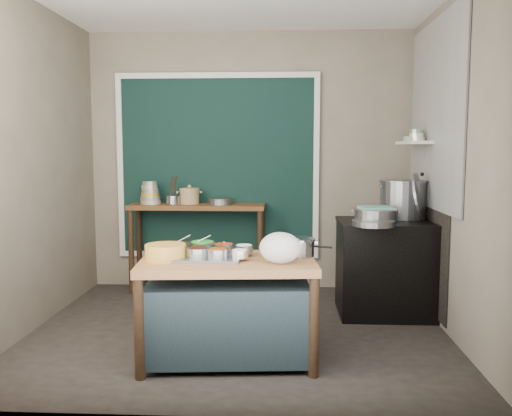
{
  "coord_description": "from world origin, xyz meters",
  "views": [
    {
      "loc": [
        0.37,
        -4.46,
        1.54
      ],
      "look_at": [
        0.14,
        0.25,
        1.02
      ],
      "focal_mm": 38.0,
      "sensor_mm": 36.0,
      "label": 1
    }
  ],
  "objects_px": {
    "prep_table": "(228,310)",
    "steamer": "(375,216)",
    "condiment_tray": "(206,257)",
    "utensil_cup": "(173,200)",
    "yellow_basin": "(166,252)",
    "stock_pot": "(403,199)",
    "ceramic_crock": "(189,197)",
    "saucepan": "(299,247)",
    "back_counter": "(198,248)",
    "stove_block": "(388,269)"
  },
  "relations": [
    {
      "from": "saucepan",
      "to": "utensil_cup",
      "type": "height_order",
      "value": "utensil_cup"
    },
    {
      "from": "back_counter",
      "to": "ceramic_crock",
      "type": "xyz_separation_m",
      "value": [
        -0.09,
        0.02,
        0.55
      ]
    },
    {
      "from": "back_counter",
      "to": "condiment_tray",
      "type": "height_order",
      "value": "back_counter"
    },
    {
      "from": "condiment_tray",
      "to": "saucepan",
      "type": "height_order",
      "value": "saucepan"
    },
    {
      "from": "stove_block",
      "to": "utensil_cup",
      "type": "height_order",
      "value": "utensil_cup"
    },
    {
      "from": "condiment_tray",
      "to": "ceramic_crock",
      "type": "height_order",
      "value": "ceramic_crock"
    },
    {
      "from": "condiment_tray",
      "to": "utensil_cup",
      "type": "bearing_deg",
      "value": 108.14
    },
    {
      "from": "stove_block",
      "to": "utensil_cup",
      "type": "xyz_separation_m",
      "value": [
        -2.15,
        0.7,
        0.57
      ]
    },
    {
      "from": "stove_block",
      "to": "stock_pot",
      "type": "xyz_separation_m",
      "value": [
        0.17,
        0.21,
        0.64
      ]
    },
    {
      "from": "yellow_basin",
      "to": "utensil_cup",
      "type": "relative_size",
      "value": 1.86
    },
    {
      "from": "back_counter",
      "to": "prep_table",
      "type": "bearing_deg",
      "value": -74.73
    },
    {
      "from": "saucepan",
      "to": "back_counter",
      "type": "bearing_deg",
      "value": 140.9
    },
    {
      "from": "ceramic_crock",
      "to": "prep_table",
      "type": "bearing_deg",
      "value": -72.55
    },
    {
      "from": "back_counter",
      "to": "yellow_basin",
      "type": "height_order",
      "value": "back_counter"
    },
    {
      "from": "condiment_tray",
      "to": "utensil_cup",
      "type": "relative_size",
      "value": 3.24
    },
    {
      "from": "prep_table",
      "to": "back_counter",
      "type": "distance_m",
      "value": 2.0
    },
    {
      "from": "ceramic_crock",
      "to": "stock_pot",
      "type": "distance_m",
      "value": 2.22
    },
    {
      "from": "yellow_basin",
      "to": "prep_table",
      "type": "bearing_deg",
      "value": 5.02
    },
    {
      "from": "ceramic_crock",
      "to": "steamer",
      "type": "distance_m",
      "value": 2.05
    },
    {
      "from": "saucepan",
      "to": "steamer",
      "type": "xyz_separation_m",
      "value": [
        0.7,
        0.88,
        0.13
      ]
    },
    {
      "from": "yellow_basin",
      "to": "steamer",
      "type": "xyz_separation_m",
      "value": [
        1.66,
        1.07,
        0.14
      ]
    },
    {
      "from": "yellow_basin",
      "to": "utensil_cup",
      "type": "height_order",
      "value": "utensil_cup"
    },
    {
      "from": "prep_table",
      "to": "ceramic_crock",
      "type": "distance_m",
      "value": 2.14
    },
    {
      "from": "ceramic_crock",
      "to": "stock_pot",
      "type": "bearing_deg",
      "value": -14.25
    },
    {
      "from": "condiment_tray",
      "to": "utensil_cup",
      "type": "xyz_separation_m",
      "value": [
        -0.62,
        1.89,
        0.24
      ]
    },
    {
      "from": "saucepan",
      "to": "steamer",
      "type": "distance_m",
      "value": 1.13
    },
    {
      "from": "back_counter",
      "to": "ceramic_crock",
      "type": "height_order",
      "value": "ceramic_crock"
    },
    {
      "from": "condiment_tray",
      "to": "yellow_basin",
      "type": "xyz_separation_m",
      "value": [
        -0.28,
        -0.05,
        0.04
      ]
    },
    {
      "from": "condiment_tray",
      "to": "saucepan",
      "type": "relative_size",
      "value": 2.08
    },
    {
      "from": "condiment_tray",
      "to": "utensil_cup",
      "type": "distance_m",
      "value": 2.0
    },
    {
      "from": "saucepan",
      "to": "utensil_cup",
      "type": "distance_m",
      "value": 2.18
    },
    {
      "from": "saucepan",
      "to": "utensil_cup",
      "type": "relative_size",
      "value": 1.56
    },
    {
      "from": "yellow_basin",
      "to": "stock_pot",
      "type": "bearing_deg",
      "value": 35.96
    },
    {
      "from": "saucepan",
      "to": "stock_pot",
      "type": "relative_size",
      "value": 0.52
    },
    {
      "from": "prep_table",
      "to": "ceramic_crock",
      "type": "bearing_deg",
      "value": 102.71
    },
    {
      "from": "condiment_tray",
      "to": "stock_pot",
      "type": "height_order",
      "value": "stock_pot"
    },
    {
      "from": "condiment_tray",
      "to": "stock_pot",
      "type": "xyz_separation_m",
      "value": [
        1.7,
        1.39,
        0.3
      ]
    },
    {
      "from": "ceramic_crock",
      "to": "steamer",
      "type": "bearing_deg",
      "value": -26.59
    },
    {
      "from": "yellow_basin",
      "to": "saucepan",
      "type": "height_order",
      "value": "saucepan"
    },
    {
      "from": "prep_table",
      "to": "steamer",
      "type": "relative_size",
      "value": 3.17
    },
    {
      "from": "ceramic_crock",
      "to": "back_counter",
      "type": "bearing_deg",
      "value": -14.51
    },
    {
      "from": "saucepan",
      "to": "ceramic_crock",
      "type": "relative_size",
      "value": 1.09
    },
    {
      "from": "stove_block",
      "to": "yellow_basin",
      "type": "height_order",
      "value": "yellow_basin"
    },
    {
      "from": "back_counter",
      "to": "condiment_tray",
      "type": "bearing_deg",
      "value": -79.14
    },
    {
      "from": "prep_table",
      "to": "condiment_tray",
      "type": "distance_m",
      "value": 0.42
    },
    {
      "from": "stove_block",
      "to": "saucepan",
      "type": "height_order",
      "value": "saucepan"
    },
    {
      "from": "condiment_tray",
      "to": "yellow_basin",
      "type": "height_order",
      "value": "yellow_basin"
    },
    {
      "from": "prep_table",
      "to": "steamer",
      "type": "height_order",
      "value": "steamer"
    },
    {
      "from": "stove_block",
      "to": "back_counter",
      "type": "bearing_deg",
      "value": 158.98
    },
    {
      "from": "stove_block",
      "to": "stock_pot",
      "type": "height_order",
      "value": "stock_pot"
    }
  ]
}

